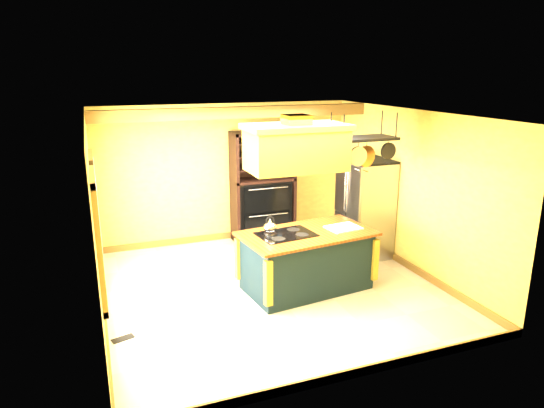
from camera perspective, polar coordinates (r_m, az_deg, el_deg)
floor at (r=7.74m, az=-0.09°, el=-9.83°), size 5.00×5.00×0.00m
ceiling at (r=7.02m, az=-0.10°, el=10.51°), size 5.00×5.00×0.00m
wall_back at (r=9.58m, az=-5.34°, el=3.64°), size 5.00×0.02×2.70m
wall_front at (r=5.12m, az=9.81°, el=-7.27°), size 5.00×0.02×2.70m
wall_left at (r=6.84m, az=-20.13°, el=-2.14°), size 0.02×5.00×2.70m
wall_right at (r=8.44m, az=16.02°, el=1.46°), size 0.02×5.00×2.70m
ceiling_beam at (r=8.64m, az=-4.12°, el=10.69°), size 5.00×0.15×0.20m
window_near at (r=6.06m, az=-19.71°, el=-3.84°), size 0.06×1.06×1.56m
window_far at (r=7.40m, az=-19.99°, el=-0.42°), size 0.06×1.06×1.56m
kitchen_island at (r=7.57m, az=4.05°, el=-6.59°), size 2.13×1.35×1.11m
range_hood at (r=7.01m, az=2.85°, el=6.81°), size 1.48×0.84×0.80m
pot_rack at (r=7.52m, az=10.64°, el=6.92°), size 1.05×0.49×0.85m
refrigerator at (r=8.97m, az=10.83°, el=-0.70°), size 0.76×0.89×1.75m
hutch at (r=9.66m, az=-1.14°, el=0.77°), size 1.23×0.56×2.18m
floor_register at (r=6.69m, az=-17.14°, el=-14.89°), size 0.30×0.20×0.01m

